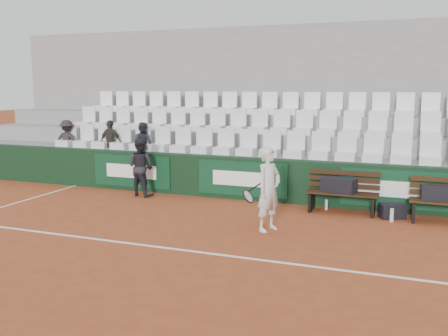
# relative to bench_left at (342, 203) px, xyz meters

# --- Properties ---
(ground) EXTENTS (80.00, 80.00, 0.00)m
(ground) POSITION_rel_bench_left_xyz_m (-2.18, -3.44, -0.23)
(ground) COLOR #9F4624
(ground) RESTS_ON ground
(court_baseline) EXTENTS (18.00, 0.06, 0.01)m
(court_baseline) POSITION_rel_bench_left_xyz_m (-2.18, -3.44, -0.22)
(court_baseline) COLOR white
(court_baseline) RESTS_ON ground
(back_barrier) EXTENTS (18.00, 0.34, 1.00)m
(back_barrier) POSITION_rel_bench_left_xyz_m (-2.12, 0.55, 0.28)
(back_barrier) COLOR black
(back_barrier) RESTS_ON ground
(grandstand_tier_front) EXTENTS (18.00, 0.95, 1.00)m
(grandstand_tier_front) POSITION_rel_bench_left_xyz_m (-2.18, 1.18, 0.28)
(grandstand_tier_front) COLOR gray
(grandstand_tier_front) RESTS_ON ground
(grandstand_tier_mid) EXTENTS (18.00, 0.95, 1.45)m
(grandstand_tier_mid) POSITION_rel_bench_left_xyz_m (-2.18, 2.13, 0.50)
(grandstand_tier_mid) COLOR gray
(grandstand_tier_mid) RESTS_ON ground
(grandstand_tier_back) EXTENTS (18.00, 0.95, 1.90)m
(grandstand_tier_back) POSITION_rel_bench_left_xyz_m (-2.18, 3.08, 0.72)
(grandstand_tier_back) COLOR gray
(grandstand_tier_back) RESTS_ON ground
(grandstand_rear_wall) EXTENTS (18.00, 0.30, 4.40)m
(grandstand_rear_wall) POSITION_rel_bench_left_xyz_m (-2.18, 3.71, 1.98)
(grandstand_rear_wall) COLOR gray
(grandstand_rear_wall) RESTS_ON ground
(seat_row_front) EXTENTS (11.90, 0.44, 0.63)m
(seat_row_front) POSITION_rel_bench_left_xyz_m (-2.18, 1.01, 1.09)
(seat_row_front) COLOR silver
(seat_row_front) RESTS_ON grandstand_tier_front
(seat_row_mid) EXTENTS (11.90, 0.44, 0.63)m
(seat_row_mid) POSITION_rel_bench_left_xyz_m (-2.18, 1.96, 1.54)
(seat_row_mid) COLOR white
(seat_row_mid) RESTS_ON grandstand_tier_mid
(seat_row_back) EXTENTS (11.90, 0.44, 0.63)m
(seat_row_back) POSITION_rel_bench_left_xyz_m (-2.18, 2.91, 1.99)
(seat_row_back) COLOR white
(seat_row_back) RESTS_ON grandstand_tier_back
(bench_left) EXTENTS (1.50, 0.56, 0.45)m
(bench_left) POSITION_rel_bench_left_xyz_m (0.00, 0.00, 0.00)
(bench_left) COLOR black
(bench_left) RESTS_ON ground
(sports_bag_left) EXTENTS (0.78, 0.51, 0.31)m
(sports_bag_left) POSITION_rel_bench_left_xyz_m (-0.08, 0.00, 0.38)
(sports_bag_left) COLOR black
(sports_bag_left) RESTS_ON bench_left
(sports_bag_right) EXTENTS (0.64, 0.35, 0.29)m
(sports_bag_right) POSITION_rel_bench_left_xyz_m (1.86, -0.10, 0.37)
(sports_bag_right) COLOR black
(sports_bag_right) RESTS_ON bench_right
(sports_bag_ground) EXTENTS (0.57, 0.48, 0.30)m
(sports_bag_ground) POSITION_rel_bench_left_xyz_m (1.03, -0.07, -0.08)
(sports_bag_ground) COLOR black
(sports_bag_ground) RESTS_ON ground
(water_bottle_near) EXTENTS (0.06, 0.06, 0.23)m
(water_bottle_near) POSITION_rel_bench_left_xyz_m (-0.35, 0.16, -0.11)
(water_bottle_near) COLOR silver
(water_bottle_near) RESTS_ON ground
(water_bottle_far) EXTENTS (0.08, 0.08, 0.27)m
(water_bottle_far) POSITION_rel_bench_left_xyz_m (1.03, -0.38, -0.09)
(water_bottle_far) COLOR silver
(water_bottle_far) RESTS_ON ground
(tennis_player) EXTENTS (0.78, 0.68, 1.58)m
(tennis_player) POSITION_rel_bench_left_xyz_m (-1.12, -1.82, 0.56)
(tennis_player) COLOR silver
(tennis_player) RESTS_ON ground
(ball_kid) EXTENTS (0.78, 0.66, 1.44)m
(ball_kid) POSITION_rel_bench_left_xyz_m (-4.88, -0.01, 0.50)
(ball_kid) COLOR black
(ball_kid) RESTS_ON ground
(spectator_a) EXTENTS (0.82, 0.55, 1.19)m
(spectator_a) POSITION_rel_bench_left_xyz_m (-7.88, 1.06, 1.37)
(spectator_a) COLOR black
(spectator_a) RESTS_ON grandstand_tier_front
(spectator_b) EXTENTS (0.74, 0.37, 1.22)m
(spectator_b) POSITION_rel_bench_left_xyz_m (-6.42, 1.06, 1.38)
(spectator_b) COLOR #2F2A25
(spectator_b) RESTS_ON grandstand_tier_front
(spectator_c) EXTENTS (0.60, 0.49, 1.18)m
(spectator_c) POSITION_rel_bench_left_xyz_m (-5.43, 1.06, 1.37)
(spectator_c) COLOR #212732
(spectator_c) RESTS_ON grandstand_tier_front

